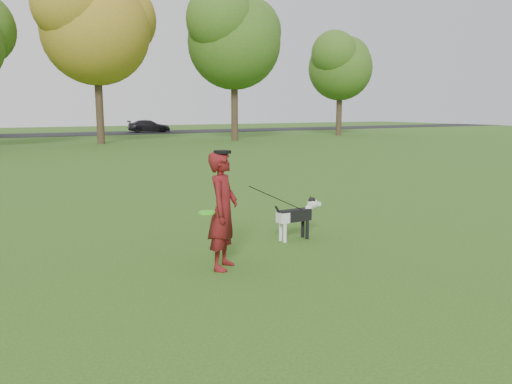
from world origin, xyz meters
TOP-DOWN VIEW (x-y plane):
  - ground at (0.00, 0.00)m, footprint 120.00×120.00m
  - road at (0.00, 40.00)m, footprint 120.00×7.00m
  - man at (-0.31, -0.53)m, footprint 0.71×0.72m
  - dog at (1.52, 0.27)m, footprint 0.98×0.20m
  - car_right at (11.51, 40.00)m, footprint 4.23×2.36m
  - man_held_items at (0.87, -0.16)m, footprint 2.39×1.04m

SIDE VIEW (x-z plane):
  - ground at x=0.00m, z-range 0.00..0.00m
  - road at x=0.00m, z-range 0.00..0.02m
  - dog at x=1.52m, z-range 0.08..0.82m
  - car_right at x=11.51m, z-range 0.02..1.18m
  - man_held_items at x=0.87m, z-range 0.23..1.43m
  - man at x=-0.31m, z-range 0.00..1.69m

